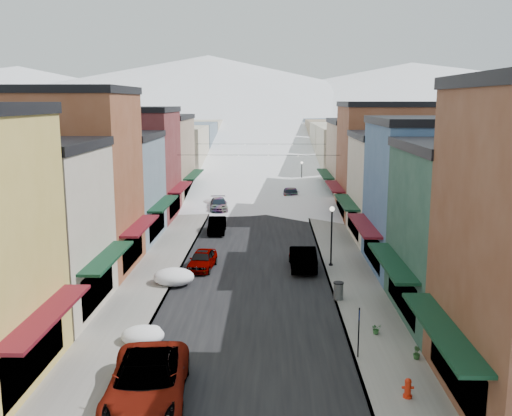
# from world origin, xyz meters

# --- Properties ---
(road) EXTENTS (10.00, 160.00, 0.01)m
(road) POSITION_xyz_m (0.00, 60.00, 0.01)
(road) COLOR black
(road) RESTS_ON ground
(sidewalk_left) EXTENTS (3.20, 160.00, 0.15)m
(sidewalk_left) POSITION_xyz_m (-6.60, 60.00, 0.07)
(sidewalk_left) COLOR gray
(sidewalk_left) RESTS_ON ground
(sidewalk_right) EXTENTS (3.20, 160.00, 0.15)m
(sidewalk_right) POSITION_xyz_m (6.60, 60.00, 0.07)
(sidewalk_right) COLOR gray
(sidewalk_right) RESTS_ON ground
(curb_left) EXTENTS (0.10, 160.00, 0.15)m
(curb_left) POSITION_xyz_m (-5.05, 60.00, 0.07)
(curb_left) COLOR slate
(curb_left) RESTS_ON ground
(curb_right) EXTENTS (0.10, 160.00, 0.15)m
(curb_right) POSITION_xyz_m (5.05, 60.00, 0.07)
(curb_right) COLOR slate
(curb_right) RESTS_ON ground
(bldg_l_cream) EXTENTS (11.30, 8.20, 9.50)m
(bldg_l_cream) POSITION_xyz_m (-13.19, 12.50, 4.76)
(bldg_l_cream) COLOR #BBAD97
(bldg_l_cream) RESTS_ON ground
(bldg_l_brick_near) EXTENTS (12.30, 8.20, 12.50)m
(bldg_l_brick_near) POSITION_xyz_m (-13.69, 20.50, 6.26)
(bldg_l_brick_near) COLOR brown
(bldg_l_brick_near) RESTS_ON ground
(bldg_l_grayblue) EXTENTS (11.30, 9.20, 9.00)m
(bldg_l_grayblue) POSITION_xyz_m (-13.19, 29.00, 4.51)
(bldg_l_grayblue) COLOR slate
(bldg_l_grayblue) RESTS_ON ground
(bldg_l_brick_far) EXTENTS (13.30, 9.20, 11.00)m
(bldg_l_brick_far) POSITION_xyz_m (-14.19, 38.00, 5.51)
(bldg_l_brick_far) COLOR maroon
(bldg_l_brick_far) RESTS_ON ground
(bldg_l_tan) EXTENTS (11.30, 11.20, 10.00)m
(bldg_l_tan) POSITION_xyz_m (-13.19, 48.00, 5.01)
(bldg_l_tan) COLOR #927760
(bldg_l_tan) RESTS_ON ground
(bldg_r_green) EXTENTS (11.30, 9.20, 9.50)m
(bldg_r_green) POSITION_xyz_m (13.19, 12.00, 4.76)
(bldg_r_green) COLOR #1F4134
(bldg_r_green) RESTS_ON ground
(bldg_r_blue) EXTENTS (11.30, 9.20, 10.50)m
(bldg_r_blue) POSITION_xyz_m (13.19, 21.00, 5.26)
(bldg_r_blue) COLOR #395880
(bldg_r_blue) RESTS_ON ground
(bldg_r_cream) EXTENTS (12.30, 9.20, 9.00)m
(bldg_r_cream) POSITION_xyz_m (13.69, 30.00, 4.51)
(bldg_r_cream) COLOR beige
(bldg_r_cream) RESTS_ON ground
(bldg_r_brick_far) EXTENTS (13.30, 9.20, 11.50)m
(bldg_r_brick_far) POSITION_xyz_m (14.19, 39.00, 5.76)
(bldg_r_brick_far) COLOR brown
(bldg_r_brick_far) RESTS_ON ground
(bldg_r_tan) EXTENTS (11.30, 11.20, 9.50)m
(bldg_r_tan) POSITION_xyz_m (13.19, 49.00, 4.76)
(bldg_r_tan) COLOR tan
(bldg_r_tan) RESTS_ON ground
(distant_blocks) EXTENTS (34.00, 55.00, 8.00)m
(distant_blocks) POSITION_xyz_m (0.00, 83.00, 4.00)
(distant_blocks) COLOR gray
(distant_blocks) RESTS_ON ground
(mountain_ridge) EXTENTS (670.00, 340.00, 34.00)m
(mountain_ridge) POSITION_xyz_m (-19.47, 277.18, 14.36)
(mountain_ridge) COLOR silver
(mountain_ridge) RESTS_ON ground
(overhead_cables) EXTENTS (16.40, 15.04, 0.04)m
(overhead_cables) POSITION_xyz_m (0.00, 47.50, 6.20)
(overhead_cables) COLOR black
(overhead_cables) RESTS_ON ground
(car_white_suv) EXTENTS (3.55, 6.70, 1.79)m
(car_white_suv) POSITION_xyz_m (-3.50, 3.00, 0.90)
(car_white_suv) COLOR silver
(car_white_suv) RESTS_ON ground
(car_silver_sedan) EXTENTS (1.98, 4.12, 1.36)m
(car_silver_sedan) POSITION_xyz_m (-3.50, 21.06, 0.68)
(car_silver_sedan) COLOR #A6AAAF
(car_silver_sedan) RESTS_ON ground
(car_dark_hatch) EXTENTS (1.61, 4.25, 1.39)m
(car_dark_hatch) POSITION_xyz_m (-3.51, 32.13, 0.69)
(car_dark_hatch) COLOR black
(car_dark_hatch) RESTS_ON ground
(car_silver_wagon) EXTENTS (2.42, 4.83, 1.35)m
(car_silver_wagon) POSITION_xyz_m (-4.30, 42.45, 0.67)
(car_silver_wagon) COLOR #93969B
(car_silver_wagon) RESTS_ON ground
(car_green_sedan) EXTENTS (1.75, 4.97, 1.63)m
(car_green_sedan) POSITION_xyz_m (3.50, 21.31, 0.82)
(car_green_sedan) COLOR black
(car_green_sedan) RESTS_ON ground
(car_gray_suv) EXTENTS (1.95, 4.18, 1.39)m
(car_gray_suv) POSITION_xyz_m (3.50, 21.64, 0.69)
(car_gray_suv) COLOR gray
(car_gray_suv) RESTS_ON ground
(car_black_sedan) EXTENTS (2.16, 5.23, 1.51)m
(car_black_sedan) POSITION_xyz_m (3.60, 49.42, 0.76)
(car_black_sedan) COLOR black
(car_black_sedan) RESTS_ON ground
(car_lane_silver) EXTENTS (2.22, 4.81, 1.60)m
(car_lane_silver) POSITION_xyz_m (-1.42, 53.66, 0.80)
(car_lane_silver) COLOR #A3A7AB
(car_lane_silver) RESTS_ON ground
(car_lane_white) EXTENTS (2.56, 4.96, 1.34)m
(car_lane_white) POSITION_xyz_m (2.00, 70.19, 0.67)
(car_lane_white) COLOR silver
(car_lane_white) RESTS_ON ground
(fire_hydrant) EXTENTS (0.47, 0.35, 0.80)m
(fire_hydrant) POSITION_xyz_m (6.60, 3.49, 0.51)
(fire_hydrant) COLOR red
(fire_hydrant) RESTS_ON sidewalk_right
(parking_sign) EXTENTS (0.07, 0.32, 2.34)m
(parking_sign) POSITION_xyz_m (5.20, 7.03, 1.52)
(parking_sign) COLOR black
(parking_sign) RESTS_ON sidewalk_right
(trash_can) EXTENTS (0.61, 0.61, 1.03)m
(trash_can) POSITION_xyz_m (5.20, 14.66, 0.68)
(trash_can) COLOR slate
(trash_can) RESTS_ON sidewalk_right
(streetlamp_near) EXTENTS (0.35, 0.35, 4.22)m
(streetlamp_near) POSITION_xyz_m (5.50, 21.69, 2.81)
(streetlamp_near) COLOR black
(streetlamp_near) RESTS_ON sidewalk_right
(streetlamp_far) EXTENTS (0.32, 0.32, 3.85)m
(streetlamp_far) POSITION_xyz_m (5.20, 55.00, 2.58)
(streetlamp_far) COLOR black
(streetlamp_far) RESTS_ON sidewalk_right
(planter_near) EXTENTS (0.59, 0.55, 0.53)m
(planter_near) POSITION_xyz_m (6.50, 9.67, 0.42)
(planter_near) COLOR #2D642E
(planter_near) RESTS_ON sidewalk_right
(planter_far) EXTENTS (0.44, 0.44, 0.57)m
(planter_far) POSITION_xyz_m (7.80, 6.90, 0.44)
(planter_far) COLOR #254E24
(planter_far) RESTS_ON sidewalk_right
(snow_pile_near) EXTENTS (2.07, 2.48, 0.88)m
(snow_pile_near) POSITION_xyz_m (-4.88, 8.61, 0.42)
(snow_pile_near) COLOR white
(snow_pile_near) RESTS_ON ground
(snow_pile_mid) EXTENTS (2.60, 2.80, 1.10)m
(snow_pile_mid) POSITION_xyz_m (-4.88, 17.55, 0.52)
(snow_pile_mid) COLOR white
(snow_pile_mid) RESTS_ON ground
(snow_pile_far) EXTENTS (2.63, 2.82, 1.11)m
(snow_pile_far) POSITION_xyz_m (-4.88, 44.29, 0.53)
(snow_pile_far) COLOR white
(snow_pile_far) RESTS_ON ground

